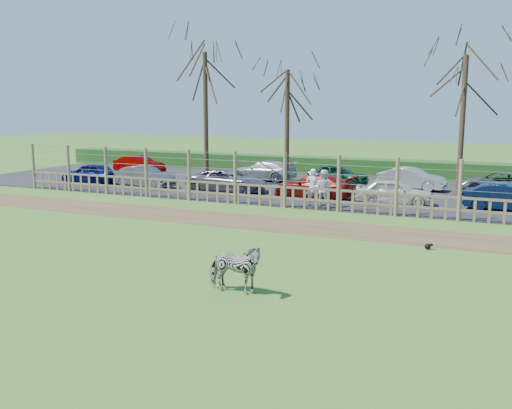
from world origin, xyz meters
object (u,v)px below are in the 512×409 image
at_px(tree_right, 464,92).
at_px(zebra, 234,268).
at_px(visitor_b, 323,189).
at_px(car_0, 90,173).
at_px(crow, 428,246).
at_px(car_10, 338,175).
at_px(tree_left, 205,87).
at_px(car_4, 394,192).
at_px(tree_mid, 287,100).
at_px(visitor_a, 313,187).
at_px(car_1, 144,177).
at_px(car_12, 500,184).
at_px(car_5, 508,198).
at_px(car_3, 314,186).
at_px(car_11, 412,179).
at_px(car_7, 139,164).
at_px(car_9, 263,171).
at_px(car_2, 227,180).

height_order(tree_right, zebra, tree_right).
height_order(visitor_b, car_0, visitor_b).
distance_m(crow, car_10, 14.80).
relative_size(tree_left, tree_right, 1.07).
height_order(crow, car_4, car_4).
xyz_separation_m(tree_left, tree_mid, (4.50, 1.00, -0.75)).
height_order(visitor_a, car_1, visitor_a).
xyz_separation_m(visitor_b, car_12, (7.25, 7.08, -0.26)).
bearing_deg(crow, car_5, 74.21).
xyz_separation_m(car_3, car_11, (4.01, 4.91, 0.00)).
bearing_deg(tree_right, car_3, -155.15).
xyz_separation_m(car_7, car_10, (13.95, -0.20, 0.00)).
bearing_deg(visitor_b, car_5, -157.68).
xyz_separation_m(visitor_a, car_1, (-10.53, 1.84, -0.26)).
height_order(visitor_a, car_3, visitor_a).
bearing_deg(visitor_b, car_9, -45.66).
xyz_separation_m(tree_right, car_4, (-2.57, -3.32, -4.60)).
relative_size(zebra, car_4, 0.43).
xyz_separation_m(visitor_a, car_0, (-14.46, 1.98, -0.26)).
relative_size(tree_left, car_9, 1.90).
bearing_deg(car_7, car_0, -171.90).
height_order(crow, car_5, car_5).
height_order(tree_right, car_9, tree_right).
bearing_deg(car_0, car_10, 107.98).
height_order(visitor_b, car_5, visitor_b).
bearing_deg(car_2, crow, -129.06).
distance_m(tree_mid, visitor_b, 7.31).
relative_size(zebra, car_0, 0.43).
relative_size(tree_right, zebra, 4.84).
distance_m(visitor_a, visitor_b, 0.62).
height_order(zebra, car_4, zebra).
height_order(visitor_a, car_9, visitor_a).
bearing_deg(zebra, tree_mid, 14.62).
bearing_deg(car_9, crow, 43.01).
bearing_deg(car_3, car_0, -81.54).
relative_size(tree_right, crow, 27.83).
relative_size(tree_right, car_12, 1.70).
relative_size(car_9, car_11, 1.14).
height_order(car_0, car_1, same).
relative_size(car_0, car_5, 0.97).
bearing_deg(crow, visitor_b, 132.73).
bearing_deg(car_7, tree_left, -111.98).
distance_m(crow, car_5, 8.47).
relative_size(tree_left, car_11, 2.16).
xyz_separation_m(tree_mid, car_7, (-11.70, 2.64, -4.23)).
height_order(tree_left, car_10, tree_left).
bearing_deg(tree_left, car_10, 26.99).
bearing_deg(car_4, car_11, -6.13).
bearing_deg(car_5, car_2, 92.79).
bearing_deg(car_7, car_4, -101.94).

